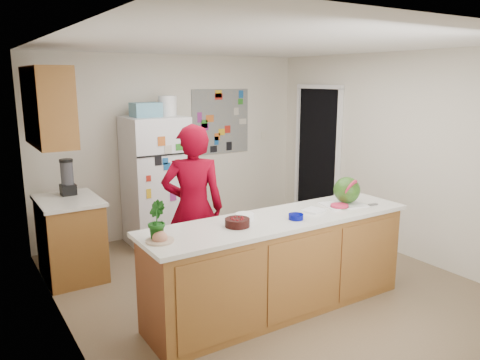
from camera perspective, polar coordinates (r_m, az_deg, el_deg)
floor at (r=5.18m, az=3.12°, el=-12.76°), size 4.00×4.50×0.02m
wall_back at (r=6.72m, az=-8.00°, el=4.23°), size 4.00×0.02×2.50m
wall_left at (r=3.99m, az=-20.93°, el=-2.03°), size 0.02×4.50×2.50m
wall_right at (r=6.15m, az=18.73°, el=2.95°), size 0.02×4.50×2.50m
ceiling at (r=4.70m, az=3.50°, el=16.30°), size 4.00×4.50×0.02m
doorway at (r=7.16m, az=9.47°, el=2.81°), size 0.03×0.85×2.04m
peninsula_base at (r=4.52m, az=4.82°, el=-10.41°), size 2.60×0.62×0.88m
peninsula_top at (r=4.36m, az=4.93°, el=-4.83°), size 2.68×0.70×0.04m
side_counter_base at (r=5.55m, az=-19.91°, el=-6.86°), size 0.60×0.80×0.86m
side_counter_top at (r=5.42m, az=-20.25°, el=-2.36°), size 0.64×0.84×0.04m
upper_cabinets at (r=5.20m, az=-22.38°, el=8.29°), size 0.35×1.00×0.80m
refrigerator at (r=6.27m, az=-10.20°, el=-0.14°), size 0.75×0.70×1.70m
fridge_top_bin at (r=6.11m, az=-11.41°, el=8.40°), size 0.35×0.28×0.18m
photo_collage at (r=7.01m, az=-2.37°, el=7.13°), size 0.95×0.01×0.95m
person at (r=4.81m, az=-5.73°, el=-3.53°), size 0.75×0.64×1.74m
blender_appliance at (r=5.56m, az=-20.31°, el=0.21°), size 0.14×0.14×0.38m
cutting_board at (r=4.86m, az=12.49°, el=-2.96°), size 0.47×0.39×0.01m
watermelon at (r=4.88m, az=12.90°, el=-1.21°), size 0.27×0.27×0.27m
watermelon_slice at (r=4.75m, az=12.03°, el=-3.08°), size 0.18×0.18×0.02m
cherry_bowl at (r=4.08m, az=-0.33°, el=-5.20°), size 0.29×0.29×0.07m
white_bowl at (r=4.26m, az=0.58°, el=-4.51°), size 0.19×0.19×0.06m
cobalt_bowl at (r=4.31m, az=6.83°, el=-4.46°), size 0.18×0.18×0.05m
plate at (r=3.77m, az=-9.74°, el=-7.31°), size 0.26×0.26×0.02m
paper_towel at (r=4.58m, az=8.94°, el=-3.71°), size 0.24×0.22×0.02m
keys at (r=4.94m, az=15.91°, el=-2.90°), size 0.10×0.05×0.01m
potted_plant at (r=3.78m, az=-10.21°, el=-4.89°), size 0.16×0.19×0.31m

